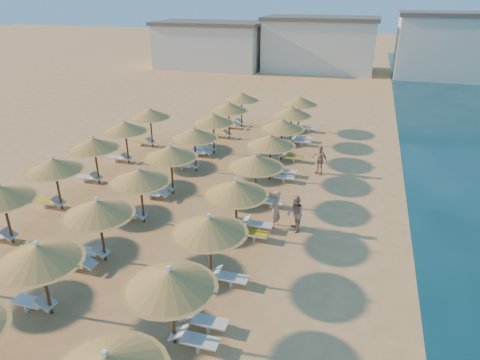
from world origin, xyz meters
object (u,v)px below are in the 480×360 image
(beachgoer_c, at_px, (319,160))
(parasol_row_east, at_px, (247,174))
(parasol_row_west, at_px, (156,164))
(beachgoer_a, at_px, (275,209))
(beachgoer_b, at_px, (295,214))

(beachgoer_c, bearing_deg, parasol_row_east, -81.22)
(parasol_row_east, distance_m, parasol_row_west, 4.81)
(parasol_row_east, bearing_deg, beachgoer_c, 68.63)
(parasol_row_west, xyz_separation_m, beachgoer_c, (7.56, 7.00, -1.55))
(parasol_row_east, bearing_deg, beachgoer_a, -9.92)
(beachgoer_a, distance_m, beachgoer_b, 0.99)
(parasol_row_east, distance_m, beachgoer_b, 2.99)
(parasol_row_east, height_order, parasol_row_west, same)
(parasol_row_east, bearing_deg, beachgoer_b, -8.60)
(parasol_row_west, relative_size, beachgoer_b, 18.54)
(beachgoer_c, relative_size, beachgoer_b, 1.03)
(parasol_row_east, relative_size, beachgoer_c, 18.07)
(parasol_row_west, xyz_separation_m, beachgoer_b, (7.32, -0.38, -1.57))
(beachgoer_c, xyz_separation_m, beachgoer_a, (-1.21, -7.27, 0.02))
(parasol_row_west, height_order, beachgoer_a, parasol_row_west)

